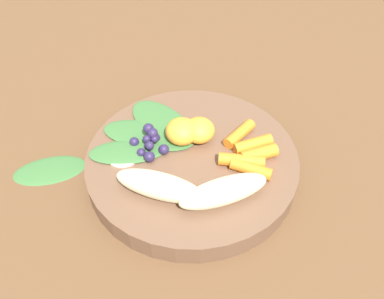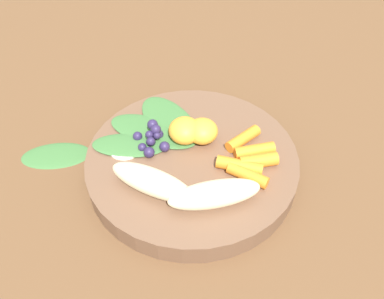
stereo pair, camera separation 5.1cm
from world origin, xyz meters
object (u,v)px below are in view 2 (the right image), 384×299
banana_peeled_left (212,195)px  orange_segment_near (183,131)px  bowl (192,163)px  kale_leaf_stray (56,154)px  banana_peeled_right (152,182)px

banana_peeled_left → orange_segment_near: size_ratio=2.49×
bowl → orange_segment_near: size_ratio=6.34×
orange_segment_near → bowl: bearing=-174.3°
orange_segment_near → kale_leaf_stray: size_ratio=0.45×
banana_peeled_left → banana_peeled_right: bearing=152.3°
bowl → banana_peeled_left: bearing=177.7°
bowl → kale_leaf_stray: bearing=63.8°
bowl → banana_peeled_left: banana_peeled_left is taller
banana_peeled_right → orange_segment_near: bearing=94.8°
bowl → banana_peeled_left: (-0.08, 0.00, 0.03)m
kale_leaf_stray → orange_segment_near: bearing=174.7°
bowl → orange_segment_near: 0.04m
banana_peeled_left → banana_peeled_right: 0.07m
banana_peeled_right → kale_leaf_stray: banana_peeled_right is taller
banana_peeled_left → orange_segment_near: 0.11m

